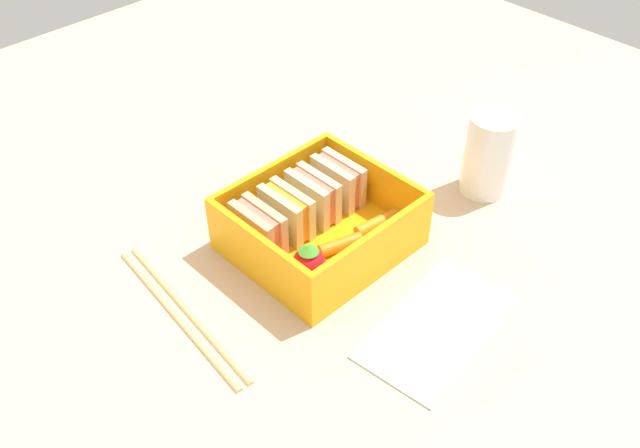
% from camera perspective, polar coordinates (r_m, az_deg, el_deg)
% --- Properties ---
extents(ground_plane, '(1.20, 1.20, 0.02)m').
position_cam_1_polar(ground_plane, '(0.70, -0.00, -2.29)').
color(ground_plane, '#D5B08A').
extents(bento_tray, '(0.16, 0.14, 0.01)m').
position_cam_1_polar(bento_tray, '(0.69, -0.00, -1.32)').
color(bento_tray, '#F8A411').
rests_on(bento_tray, ground_plane).
extents(bento_rim, '(0.16, 0.14, 0.05)m').
position_cam_1_polar(bento_rim, '(0.67, -0.00, 0.60)').
color(bento_rim, '#F8A411').
rests_on(bento_rim, bento_tray).
extents(sandwich_left, '(0.02, 0.06, 0.05)m').
position_cam_1_polar(sandwich_left, '(0.66, -4.95, -0.43)').
color(sandwich_left, tan).
rests_on(sandwich_left, bento_tray).
extents(sandwich_center_left, '(0.02, 0.06, 0.05)m').
position_cam_1_polar(sandwich_center_left, '(0.67, -2.71, 0.93)').
color(sandwich_center_left, '#D3C67F').
rests_on(sandwich_center_left, bento_tray).
extents(sandwich_center, '(0.02, 0.06, 0.05)m').
position_cam_1_polar(sandwich_center, '(0.69, -0.58, 2.22)').
color(sandwich_center, '#D9BC87').
rests_on(sandwich_center, bento_tray).
extents(sandwich_center_right, '(0.02, 0.06, 0.05)m').
position_cam_1_polar(sandwich_center_right, '(0.71, 1.44, 3.44)').
color(sandwich_center_right, '#D9B585').
rests_on(sandwich_center_right, bento_tray).
extents(strawberry_far_left, '(0.03, 0.03, 0.04)m').
position_cam_1_polar(strawberry_far_left, '(0.63, -0.90, -3.15)').
color(strawberry_far_left, red).
rests_on(strawberry_far_left, bento_tray).
extents(carrot_stick_left, '(0.04, 0.02, 0.01)m').
position_cam_1_polar(carrot_stick_left, '(0.66, 1.54, -1.75)').
color(carrot_stick_left, orange).
rests_on(carrot_stick_left, bento_tray).
extents(carrot_stick_far_left, '(0.05, 0.02, 0.01)m').
position_cam_1_polar(carrot_stick_far_left, '(0.69, 4.71, 0.13)').
color(carrot_stick_far_left, orange).
rests_on(carrot_stick_far_left, bento_tray).
extents(chopstick_pair, '(0.04, 0.20, 0.01)m').
position_cam_1_polar(chopstick_pair, '(0.64, -11.02, -6.90)').
color(chopstick_pair, tan).
rests_on(chopstick_pair, ground_plane).
extents(drinking_glass, '(0.05, 0.05, 0.09)m').
position_cam_1_polar(drinking_glass, '(0.75, 13.35, 5.45)').
color(drinking_glass, white).
rests_on(drinking_glass, ground_plane).
extents(folded_napkin, '(0.16, 0.10, 0.00)m').
position_cam_1_polar(folded_napkin, '(0.62, 9.41, -8.09)').
color(folded_napkin, silver).
rests_on(folded_napkin, ground_plane).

